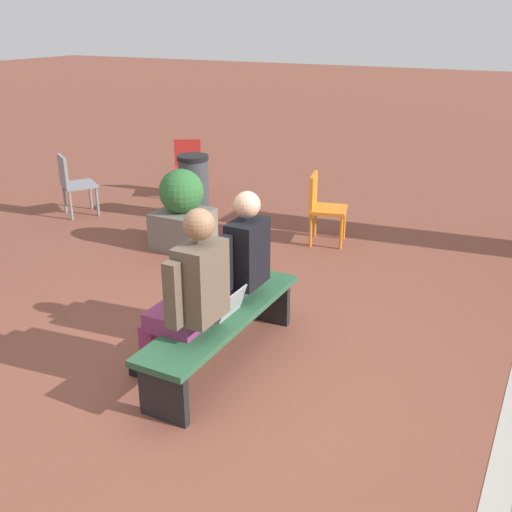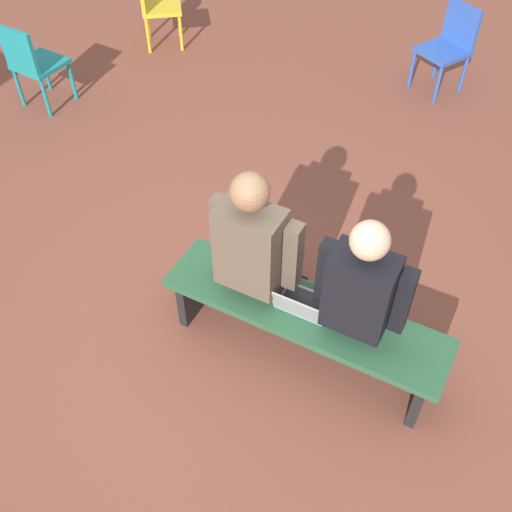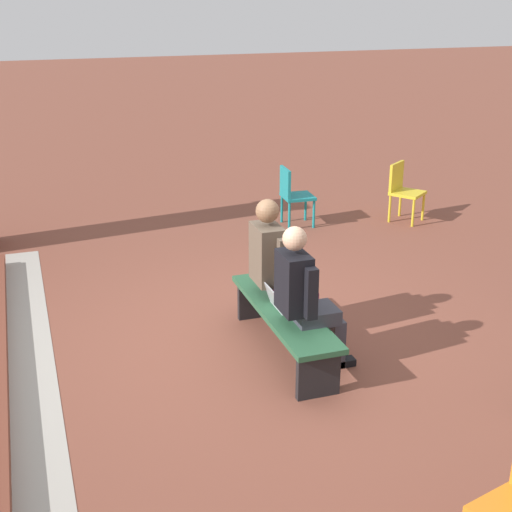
{
  "view_description": "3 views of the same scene",
  "coord_description": "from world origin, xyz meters",
  "px_view_note": "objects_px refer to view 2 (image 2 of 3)",
  "views": [
    {
      "loc": [
        3.14,
        1.94,
        2.56
      ],
      "look_at": [
        -0.93,
        -0.2,
        0.72
      ],
      "focal_mm": 42.0,
      "sensor_mm": 36.0,
      "label": 1
    },
    {
      "loc": [
        -1.17,
        1.94,
        3.32
      ],
      "look_at": [
        0.01,
        -0.27,
        0.66
      ],
      "focal_mm": 42.0,
      "sensor_mm": 36.0,
      "label": 2
    },
    {
      "loc": [
        -5.86,
        1.94,
        3.18
      ],
      "look_at": [
        -0.38,
        0.08,
        1.0
      ],
      "focal_mm": 50.0,
      "sensor_mm": 36.0,
      "label": 3
    }
  ],
  "objects_px": {
    "person_student": "(364,293)",
    "laptop": "(302,305)",
    "plastic_chair_far_left": "(32,61)",
    "bench": "(304,319)",
    "plastic_chair_by_pillar": "(154,2)",
    "plastic_chair_near_bench_left": "(449,43)",
    "person_adult": "(259,250)"
  },
  "relations": [
    {
      "from": "person_student",
      "to": "laptop",
      "type": "height_order",
      "value": "person_student"
    },
    {
      "from": "laptop",
      "to": "plastic_chair_far_left",
      "type": "xyz_separation_m",
      "value": [
        3.48,
        -1.47,
        -0.02
      ]
    },
    {
      "from": "laptop",
      "to": "plastic_chair_far_left",
      "type": "height_order",
      "value": "plastic_chair_far_left"
    },
    {
      "from": "bench",
      "to": "plastic_chair_by_pillar",
      "type": "bearing_deg",
      "value": -43.49
    },
    {
      "from": "plastic_chair_far_left",
      "to": "plastic_chair_near_bench_left",
      "type": "relative_size",
      "value": 1.0
    },
    {
      "from": "person_student",
      "to": "plastic_chair_by_pillar",
      "type": "bearing_deg",
      "value": -40.16
    },
    {
      "from": "plastic_chair_far_left",
      "to": "bench",
      "type": "bearing_deg",
      "value": 157.32
    },
    {
      "from": "plastic_chair_near_bench_left",
      "to": "laptop",
      "type": "bearing_deg",
      "value": 91.71
    },
    {
      "from": "bench",
      "to": "laptop",
      "type": "height_order",
      "value": "laptop"
    },
    {
      "from": "person_student",
      "to": "person_adult",
      "type": "bearing_deg",
      "value": -0.25
    },
    {
      "from": "person_student",
      "to": "plastic_chair_far_left",
      "type": "xyz_separation_m",
      "value": [
        3.82,
        -1.39,
        -0.23
      ]
    },
    {
      "from": "bench",
      "to": "person_student",
      "type": "bearing_deg",
      "value": -168.19
    },
    {
      "from": "bench",
      "to": "plastic_chair_by_pillar",
      "type": "height_order",
      "value": "plastic_chair_by_pillar"
    },
    {
      "from": "person_student",
      "to": "plastic_chair_by_pillar",
      "type": "relative_size",
      "value": 1.59
    },
    {
      "from": "person_student",
      "to": "person_adult",
      "type": "distance_m",
      "value": 0.67
    },
    {
      "from": "laptop",
      "to": "plastic_chair_far_left",
      "type": "bearing_deg",
      "value": -22.94
    },
    {
      "from": "plastic_chair_far_left",
      "to": "plastic_chair_by_pillar",
      "type": "bearing_deg",
      "value": -100.06
    },
    {
      "from": "laptop",
      "to": "plastic_chair_near_bench_left",
      "type": "bearing_deg",
      "value": -88.29
    },
    {
      "from": "plastic_chair_by_pillar",
      "to": "laptop",
      "type": "bearing_deg",
      "value": 136.26
    },
    {
      "from": "laptop",
      "to": "plastic_chair_by_pillar",
      "type": "relative_size",
      "value": 0.38
    },
    {
      "from": "person_adult",
      "to": "bench",
      "type": "bearing_deg",
      "value": 168.75
    },
    {
      "from": "laptop",
      "to": "plastic_chair_near_bench_left",
      "type": "height_order",
      "value": "plastic_chair_near_bench_left"
    },
    {
      "from": "plastic_chair_by_pillar",
      "to": "plastic_chair_far_left",
      "type": "bearing_deg",
      "value": 79.94
    },
    {
      "from": "plastic_chair_far_left",
      "to": "person_student",
      "type": "bearing_deg",
      "value": 159.93
    },
    {
      "from": "person_student",
      "to": "laptop",
      "type": "relative_size",
      "value": 4.17
    },
    {
      "from": "laptop",
      "to": "plastic_chair_near_bench_left",
      "type": "relative_size",
      "value": 0.38
    },
    {
      "from": "person_student",
      "to": "plastic_chair_by_pillar",
      "type": "distance_m",
      "value": 4.63
    },
    {
      "from": "person_student",
      "to": "plastic_chair_by_pillar",
      "type": "xyz_separation_m",
      "value": [
        3.53,
        -2.98,
        -0.23
      ]
    },
    {
      "from": "plastic_chair_far_left",
      "to": "plastic_chair_near_bench_left",
      "type": "bearing_deg",
      "value": -147.01
    },
    {
      "from": "plastic_chair_by_pillar",
      "to": "plastic_chair_near_bench_left",
      "type": "height_order",
      "value": "same"
    },
    {
      "from": "plastic_chair_far_left",
      "to": "plastic_chair_by_pillar",
      "type": "relative_size",
      "value": 1.0
    },
    {
      "from": "plastic_chair_far_left",
      "to": "plastic_chair_near_bench_left",
      "type": "height_order",
      "value": "same"
    }
  ]
}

